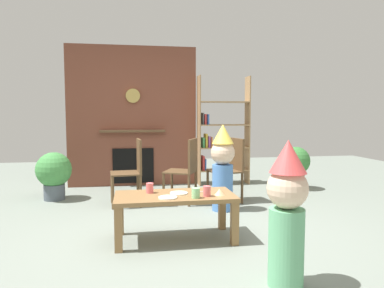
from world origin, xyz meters
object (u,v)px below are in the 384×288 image
Objects in this scene: dining_chair_right at (231,166)px; potted_plant_short at (54,173)px; birthday_cake_slice at (219,192)px; dining_chair_middle at (186,167)px; paper_cup_near_left at (207,191)px; child_in_pink at (223,165)px; paper_cup_center at (150,188)px; dining_chair_left at (132,168)px; paper_plate_front at (168,197)px; bookshelf at (220,135)px; paper_plate_rear at (179,193)px; paper_cup_near_right at (196,193)px; child_with_cone_hat at (287,210)px; potted_plant_tall at (296,165)px; coffee_table at (175,202)px.

dining_chair_right is 2.55m from potted_plant_short.
birthday_cake_slice is 0.11× the size of dining_chair_middle.
child_in_pink is at bearing 68.26° from paper_cup_near_left.
paper_cup_center is at bearing 91.24° from dining_chair_middle.
dining_chair_left and dining_chair_right have the same top height.
paper_cup_near_left is at bearing 1.53° from paper_plate_front.
bookshelf is 2.11× the size of dining_chair_right.
paper_cup_near_left is 1.19m from child_in_pink.
dining_chair_middle is at bearing 75.15° from paper_plate_front.
paper_plate_front is 1.76× the size of birthday_cake_slice.
potted_plant_short is (-1.57, 1.91, -0.06)m from paper_plate_rear.
paper_cup_near_left reaches higher than paper_plate_rear.
dining_chair_middle is (0.57, 1.32, 0.01)m from paper_cup_center.
paper_cup_near_left is 0.14× the size of potted_plant_short.
paper_cup_center is at bearing 92.30° from dining_chair_left.
bookshelf is 3.03m from paper_cup_near_right.
child_with_cone_hat is at bearing -75.88° from birthday_cake_slice.
paper_cup_center is 3.16m from potted_plant_tall.
dining_chair_middle reaches higher than paper_cup_center.
child_with_cone_hat is 1.18× the size of dining_chair_left.
potted_plant_tall is at bearing 48.01° from paper_cup_near_left.
child_in_pink reaches higher than paper_plate_rear.
dining_chair_right is at bearing -38.45° from child_with_cone_hat.
bookshelf is at bearing -155.68° from child_in_pink.
paper_plate_rear is 2.47m from potted_plant_short.
child_in_pink is (0.31, 1.07, 0.10)m from birthday_cake_slice.
birthday_cake_slice reaches higher than coffee_table.
paper_plate_front is 1.62m from dining_chair_middle.
paper_cup_near_left is at bearing 15.25° from child_in_pink.
paper_cup_center is at bearing 5.56° from child_with_cone_hat.
paper_cup_center is 0.30m from paper_plate_rear.
dining_chair_middle is at bearing 66.56° from paper_cup_center.
coffee_table is 1.10× the size of child_with_cone_hat.
child_with_cone_hat is (0.50, -0.90, 0.06)m from paper_cup_near_right.
paper_cup_center reaches higher than paper_cup_near_right.
paper_cup_near_right reaches higher than paper_plate_front.
bookshelf is at bearing 15.54° from potted_plant_short.
paper_plate_front is at bearing -58.02° from paper_cup_center.
paper_plate_rear is at bearing -2.21° from child_with_cone_hat.
birthday_cake_slice is 1.60m from dining_chair_right.
birthday_cake_slice is (0.38, -0.12, 0.02)m from paper_plate_rear.
paper_cup_near_right is 0.51m from paper_cup_center.
potted_plant_short is at bearing -76.05° from child_in_pink.
paper_plate_rear is 0.17× the size of child_with_cone_hat.
coffee_table is 11.69× the size of birthday_cake_slice.
paper_plate_rear is at bearing 32.50° from coffee_table.
paper_cup_near_right is 0.54× the size of paper_plate_front.
dining_chair_left is at bearing -8.75° from child_with_cone_hat.
child_in_pink is (0.73, 0.97, 0.21)m from coffee_table.
paper_plate_rear is at bearing 162.12° from birthday_cake_slice.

